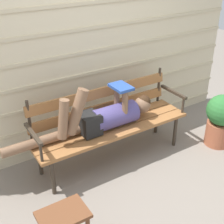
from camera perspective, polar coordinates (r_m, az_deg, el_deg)
The scene contains 6 objects.
ground_plane at distance 3.61m, azimuth 0.70°, elevation -9.17°, with size 12.00×12.00×0.00m, color gray.
house_siding at distance 3.53m, azimuth -4.55°, elevation 11.18°, with size 4.19×0.08×2.32m.
park_bench at distance 3.44m, azimuth -0.61°, elevation -1.47°, with size 1.81×0.47×0.88m.
reclining_person at distance 3.29m, azimuth -1.56°, elevation -0.81°, with size 1.70×0.25×0.58m.
footstool at distance 2.58m, azimuth -8.90°, elevation -19.35°, with size 0.38×0.27×0.40m.
potted_plant at distance 3.95m, azimuth 19.44°, elevation -1.11°, with size 0.38×0.38×0.66m.
Camera 1 is at (-1.56, -2.39, 2.21)m, focal length 49.59 mm.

